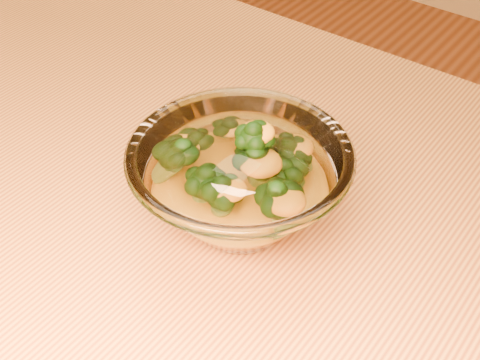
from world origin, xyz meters
name	(u,v)px	position (x,y,z in m)	size (l,w,h in m)	color
table	(197,334)	(0.00, 0.00, 0.65)	(1.20, 0.80, 0.75)	#B57D36
glass_bowl	(240,184)	(0.00, 0.06, 0.79)	(0.19, 0.19, 0.08)	white
cheese_sauce	(240,199)	(0.00, 0.06, 0.78)	(0.11, 0.11, 0.03)	yellow
broccoli_heap	(238,170)	(0.00, 0.07, 0.80)	(0.14, 0.11, 0.07)	black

